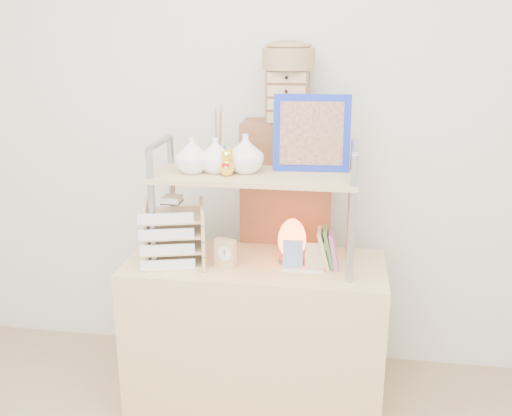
{
  "coord_description": "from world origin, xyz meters",
  "views": [
    {
      "loc": [
        0.38,
        -1.22,
        1.77
      ],
      "look_at": [
        0.01,
        1.2,
        1.01
      ],
      "focal_mm": 40.0,
      "sensor_mm": 36.0,
      "label": 1
    }
  ],
  "objects_px": {
    "desk": "(255,334)",
    "letter_tray": "(174,236)",
    "salt_lamp": "(292,240)",
    "cabinet": "(286,250)"
  },
  "relations": [
    {
      "from": "salt_lamp",
      "to": "desk",
      "type": "bearing_deg",
      "value": -170.75
    },
    {
      "from": "desk",
      "to": "letter_tray",
      "type": "height_order",
      "value": "letter_tray"
    },
    {
      "from": "cabinet",
      "to": "salt_lamp",
      "type": "relative_size",
      "value": 6.43
    },
    {
      "from": "desk",
      "to": "salt_lamp",
      "type": "height_order",
      "value": "salt_lamp"
    },
    {
      "from": "cabinet",
      "to": "letter_tray",
      "type": "distance_m",
      "value": 0.67
    },
    {
      "from": "desk",
      "to": "letter_tray",
      "type": "relative_size",
      "value": 3.75
    },
    {
      "from": "letter_tray",
      "to": "cabinet",
      "type": "bearing_deg",
      "value": 42.06
    },
    {
      "from": "desk",
      "to": "letter_tray",
      "type": "distance_m",
      "value": 0.62
    },
    {
      "from": "desk",
      "to": "letter_tray",
      "type": "xyz_separation_m",
      "value": [
        -0.37,
        -0.06,
        0.5
      ]
    },
    {
      "from": "desk",
      "to": "salt_lamp",
      "type": "xyz_separation_m",
      "value": [
        0.17,
        0.03,
        0.48
      ]
    }
  ]
}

